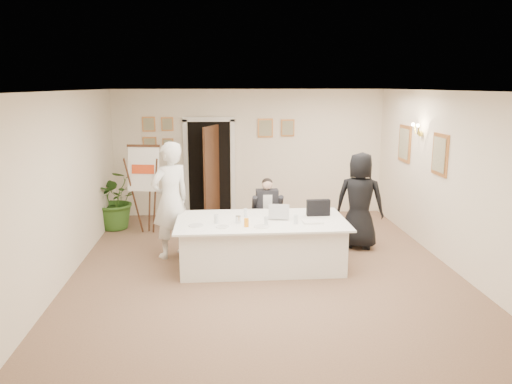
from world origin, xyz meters
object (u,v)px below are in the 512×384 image
at_px(conference_table, 261,243).
at_px(oj_glass, 246,223).
at_px(standing_man, 171,200).
at_px(laptop, 278,210).
at_px(seated_man, 267,212).
at_px(flip_chart, 146,194).
at_px(steel_jug, 238,219).
at_px(paper_stack, 313,222).
at_px(potted_palm, 116,199).
at_px(standing_woman, 360,201).
at_px(laptop_bag, 318,208).

bearing_deg(conference_table, oj_glass, -125.01).
height_order(conference_table, oj_glass, oj_glass).
height_order(standing_man, laptop, standing_man).
xyz_separation_m(seated_man, flip_chart, (-2.29, 0.95, 0.17)).
xyz_separation_m(conference_table, steel_jug, (-0.37, -0.15, 0.44)).
relative_size(paper_stack, oj_glass, 2.43).
distance_m(potted_palm, paper_stack, 4.43).
height_order(standing_woman, laptop_bag, standing_woman).
distance_m(laptop, steel_jug, 0.70).
xyz_separation_m(standing_man, laptop_bag, (2.44, -0.40, -0.08)).
height_order(paper_stack, oj_glass, oj_glass).
distance_m(flip_chart, paper_stack, 3.63).
bearing_deg(conference_table, laptop, 18.46).
relative_size(conference_table, laptop, 7.69).
relative_size(flip_chart, steel_jug, 15.75).
bearing_deg(oj_glass, standing_woman, 29.62).
bearing_deg(laptop, potted_palm, 152.01).
relative_size(conference_table, steel_jug, 24.63).
relative_size(conference_table, standing_man, 1.37).
distance_m(laptop, oj_glass, 0.71).
distance_m(standing_woman, laptop, 1.72).
bearing_deg(seated_man, laptop_bag, -52.79).
bearing_deg(flip_chart, standing_woman, -16.66).
height_order(conference_table, flip_chart, flip_chart).
xyz_separation_m(potted_palm, steel_jug, (2.39, -2.57, 0.22)).
xyz_separation_m(conference_table, seated_man, (0.20, 1.05, 0.24)).
relative_size(laptop, laptop_bag, 0.92).
bearing_deg(standing_man, standing_woman, 146.79).
xyz_separation_m(laptop, steel_jug, (-0.65, -0.24, -0.08)).
distance_m(potted_palm, laptop_bag, 4.34).
xyz_separation_m(seated_man, paper_stack, (0.59, -1.27, 0.16)).
xyz_separation_m(flip_chart, paper_stack, (2.88, -2.22, -0.01)).
xyz_separation_m(paper_stack, oj_glass, (-1.05, -0.14, 0.05)).
bearing_deg(steel_jug, potted_palm, 132.93).
xyz_separation_m(seated_man, standing_woman, (1.63, -0.23, 0.24)).
bearing_deg(conference_table, standing_man, 157.99).
bearing_deg(steel_jug, seated_man, 64.20).
relative_size(conference_table, standing_woman, 1.56).
height_order(paper_stack, steel_jug, steel_jug).
height_order(standing_man, steel_jug, standing_man).
bearing_deg(laptop, seated_man, 104.08).
height_order(oj_glass, steel_jug, oj_glass).
distance_m(conference_table, paper_stack, 0.91).
height_order(standing_woman, oj_glass, standing_woman).
xyz_separation_m(seated_man, standing_man, (-1.68, -0.45, 0.36)).
relative_size(laptop, paper_stack, 1.12).
bearing_deg(laptop, conference_table, -152.12).
distance_m(standing_man, oj_glass, 1.57).
xyz_separation_m(flip_chart, laptop_bag, (3.05, -1.79, 0.11)).
bearing_deg(standing_woman, conference_table, 46.86).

